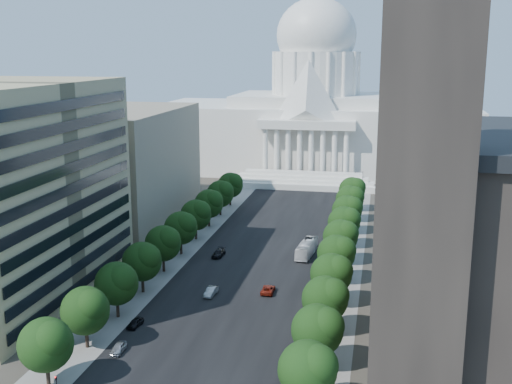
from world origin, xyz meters
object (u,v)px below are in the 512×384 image
Objects in this scene: car_red at (268,290)px; car_dark_b at (219,253)px; car_dark_a at (135,323)px; car_parked at (118,348)px; city_bus at (307,249)px; car_silver at (211,292)px.

car_red is 0.96× the size of car_dark_b.
car_parked is at bearing -76.44° from car_dark_a.
car_dark_b is (4.34, 39.20, 0.08)m from car_dark_a.
car_dark_a is 0.33× the size of city_bus.
car_dark_b is 1.25× the size of car_parked.
car_dark_b is (-14.88, 19.72, 0.06)m from car_red.
car_dark_b is at bearing 83.55° from car_parked.
car_silver is at bearing 70.47° from car_parked.
city_bus is (22.74, 53.21, 0.95)m from car_parked.
car_parked reaches higher than car_dark_a.
city_bus is (4.53, 24.28, 0.97)m from car_red.
car_dark_b is at bearing 91.20° from car_dark_a.
car_dark_b is (-4.49, 23.06, -0.01)m from car_silver.
car_red is 1.20× the size of car_parked.
car_parked is (-18.22, -28.93, 0.01)m from car_red.
car_silver is 10.92m from car_red.
car_dark_a is 39.44m from car_dark_b.
car_parked is at bearing -107.24° from city_bus.
car_silver is (8.82, 16.14, 0.09)m from car_dark_a.
car_parked is at bearing -91.35° from car_dark_b.
car_dark_a is 0.86× the size of car_silver.
car_dark_b is 19.96m from city_bus.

